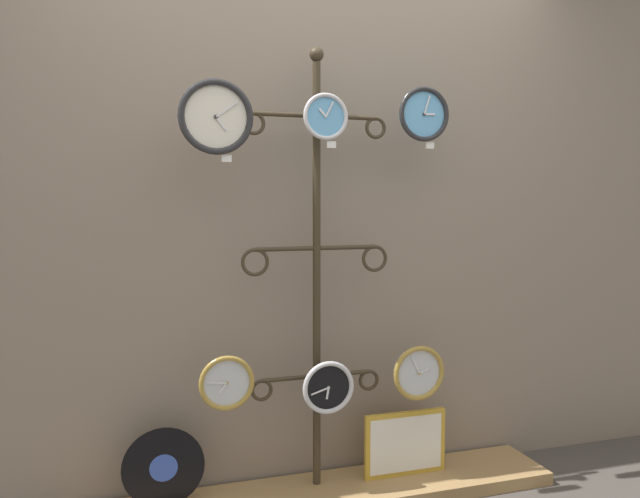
# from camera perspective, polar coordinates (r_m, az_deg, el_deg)

# --- Properties ---
(shop_wall) EXTENTS (4.40, 0.04, 2.80)m
(shop_wall) POSITION_cam_1_polar(r_m,az_deg,el_deg) (2.90, -1.26, 5.48)
(shop_wall) COLOR gray
(shop_wall) RESTS_ON ground_plane
(low_shelf) EXTENTS (2.20, 0.36, 0.06)m
(low_shelf) POSITION_cam_1_polar(r_m,az_deg,el_deg) (3.00, 0.06, -21.60)
(low_shelf) COLOR #9E7A4C
(low_shelf) RESTS_ON ground_plane
(display_stand) EXTENTS (0.68, 0.38, 2.01)m
(display_stand) POSITION_cam_1_polar(r_m,az_deg,el_deg) (2.84, -0.31, -9.52)
(display_stand) COLOR #382D1E
(display_stand) RESTS_ON ground_plane
(clock_top_left) EXTENTS (0.30, 0.04, 0.30)m
(clock_top_left) POSITION_cam_1_polar(r_m,az_deg,el_deg) (2.56, -9.50, 11.82)
(clock_top_left) COLOR silver
(clock_top_center) EXTENTS (0.20, 0.04, 0.20)m
(clock_top_center) POSITION_cam_1_polar(r_m,az_deg,el_deg) (2.68, 0.48, 12.00)
(clock_top_center) COLOR #60A8DB
(clock_top_right) EXTENTS (0.24, 0.04, 0.24)m
(clock_top_right) POSITION_cam_1_polar(r_m,az_deg,el_deg) (2.88, 9.45, 12.06)
(clock_top_right) COLOR #60A8DB
(clock_bottom_left) EXTENTS (0.23, 0.04, 0.23)m
(clock_bottom_left) POSITION_cam_1_polar(r_m,az_deg,el_deg) (2.67, -8.54, -12.00)
(clock_bottom_left) COLOR silver
(clock_bottom_center) EXTENTS (0.23, 0.04, 0.23)m
(clock_bottom_center) POSITION_cam_1_polar(r_m,az_deg,el_deg) (2.77, 0.73, -12.52)
(clock_bottom_center) COLOR black
(clock_bottom_right) EXTENTS (0.25, 0.04, 0.25)m
(clock_bottom_right) POSITION_cam_1_polar(r_m,az_deg,el_deg) (2.94, 8.99, -11.11)
(clock_bottom_right) COLOR silver
(vinyl_record) EXTENTS (0.34, 0.01, 0.34)m
(vinyl_record) POSITION_cam_1_polar(r_m,az_deg,el_deg) (2.84, -14.11, -18.82)
(vinyl_record) COLOR black
(vinyl_record) RESTS_ON low_shelf
(picture_frame) EXTENTS (0.41, 0.02, 0.30)m
(picture_frame) POSITION_cam_1_polar(r_m,az_deg,el_deg) (3.08, 7.81, -17.20)
(picture_frame) COLOR gold
(picture_frame) RESTS_ON low_shelf
(price_tag_upper) EXTENTS (0.04, 0.00, 0.03)m
(price_tag_upper) POSITION_cam_1_polar(r_m,az_deg,el_deg) (2.55, -8.53, 8.19)
(price_tag_upper) COLOR white
(price_tag_mid) EXTENTS (0.04, 0.00, 0.03)m
(price_tag_mid) POSITION_cam_1_polar(r_m,az_deg,el_deg) (2.68, 1.06, 9.52)
(price_tag_mid) COLOR white
(price_tag_lower) EXTENTS (0.04, 0.00, 0.03)m
(price_tag_lower) POSITION_cam_1_polar(r_m,az_deg,el_deg) (2.88, 10.03, 9.31)
(price_tag_lower) COLOR white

